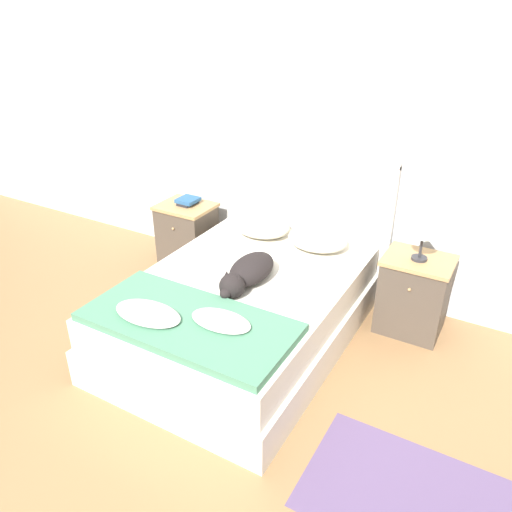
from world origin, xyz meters
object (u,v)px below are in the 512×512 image
at_px(bed, 242,311).
at_px(nightstand_right, 413,294).
at_px(table_lamp, 424,228).
at_px(pillow_right, 318,239).
at_px(book_stack, 188,201).
at_px(pillow_left, 262,226).
at_px(dog, 248,272).
at_px(nightstand_left, 187,236).

height_order(bed, nightstand_right, nightstand_right).
xyz_separation_m(nightstand_right, table_lamp, (-0.00, -0.02, 0.54)).
bearing_deg(table_lamp, pillow_right, 178.50).
bearing_deg(pillow_right, bed, -108.76).
height_order(nightstand_right, table_lamp, table_lamp).
bearing_deg(book_stack, pillow_left, -2.10).
xyz_separation_m(pillow_right, dog, (-0.19, -0.74, 0.01)).
xyz_separation_m(nightstand_left, book_stack, (0.01, 0.03, 0.33)).
bearing_deg(nightstand_right, table_lamp, -90.00).
bearing_deg(pillow_right, nightstand_left, -179.85).
bearing_deg(pillow_right, nightstand_right, -0.24).
bearing_deg(dog, table_lamp, 36.78).
bearing_deg(pillow_left, pillow_right, 0.00).
xyz_separation_m(nightstand_left, nightstand_right, (2.05, 0.00, 0.00)).
xyz_separation_m(pillow_left, pillow_right, (0.50, 0.00, 0.00)).
bearing_deg(bed, dog, -14.16).
bearing_deg(bed, book_stack, 143.29).
xyz_separation_m(nightstand_right, pillow_right, (-0.78, 0.00, 0.27)).
xyz_separation_m(pillow_left, book_stack, (-0.77, 0.03, 0.06)).
bearing_deg(pillow_left, nightstand_left, -179.76).
bearing_deg(nightstand_left, bed, -35.36).
distance_m(pillow_left, book_stack, 0.77).
bearing_deg(bed, table_lamp, 34.72).
distance_m(bed, book_stack, 1.33).
height_order(pillow_left, pillow_right, same).
distance_m(dog, book_stack, 1.32).
relative_size(bed, nightstand_right, 3.26).
relative_size(bed, nightstand_left, 3.26).
xyz_separation_m(bed, nightstand_right, (1.02, 0.73, 0.06)).
bearing_deg(table_lamp, bed, -145.28).
distance_m(pillow_left, pillow_right, 0.50).
bearing_deg(nightstand_left, pillow_right, 0.15).
bearing_deg(pillow_left, dog, -67.79).
bearing_deg(dog, nightstand_left, 145.55).
bearing_deg(book_stack, pillow_right, -1.27).
relative_size(nightstand_right, dog, 0.91).
relative_size(pillow_left, table_lamp, 1.48).
bearing_deg(nightstand_left, pillow_left, 0.24).
distance_m(bed, pillow_right, 0.84).
height_order(nightstand_right, pillow_left, pillow_left).
bearing_deg(table_lamp, dog, -143.22).
bearing_deg(nightstand_left, dog, -34.45).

